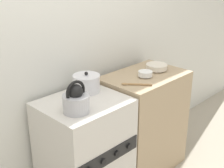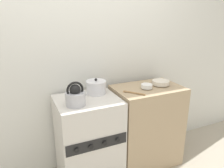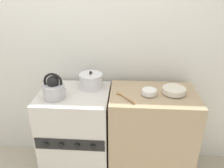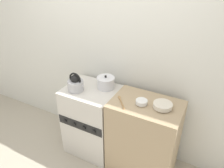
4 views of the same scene
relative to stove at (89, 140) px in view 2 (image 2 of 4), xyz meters
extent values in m
cube|color=silver|center=(0.00, 0.34, 0.79)|extent=(7.00, 0.06, 2.50)
cube|color=beige|center=(0.00, 0.00, 0.00)|extent=(0.62, 0.53, 0.91)
cube|color=black|center=(0.00, -0.27, 0.11)|extent=(0.59, 0.01, 0.11)
cylinder|color=black|center=(-0.20, -0.28, 0.11)|extent=(0.04, 0.02, 0.04)
cylinder|color=black|center=(-0.07, -0.28, 0.11)|extent=(0.04, 0.02, 0.04)
cylinder|color=black|center=(0.07, -0.28, 0.11)|extent=(0.04, 0.02, 0.04)
cylinder|color=black|center=(0.20, -0.28, 0.11)|extent=(0.04, 0.02, 0.04)
cube|color=tan|center=(0.69, -0.01, 0.01)|extent=(0.74, 0.50, 0.94)
cylinder|color=#B2B2B7|center=(-0.14, -0.09, 0.52)|extent=(0.18, 0.18, 0.12)
sphere|color=black|center=(-0.14, -0.09, 0.60)|extent=(0.10, 0.10, 0.10)
torus|color=black|center=(-0.14, -0.09, 0.60)|extent=(0.16, 0.02, 0.16)
cone|color=#B2B2B7|center=(-0.05, -0.09, 0.54)|extent=(0.09, 0.04, 0.07)
cylinder|color=silver|center=(0.14, 0.12, 0.52)|extent=(0.20, 0.20, 0.12)
cylinder|color=silver|center=(0.14, 0.12, 0.58)|extent=(0.21, 0.21, 0.01)
sphere|color=black|center=(0.14, 0.12, 0.61)|extent=(0.03, 0.03, 0.03)
cylinder|color=beige|center=(0.86, -0.01, 0.49)|extent=(0.09, 0.09, 0.01)
cylinder|color=beige|center=(0.86, -0.01, 0.52)|extent=(0.19, 0.19, 0.05)
cylinder|color=white|center=(0.65, -0.05, 0.49)|extent=(0.05, 0.05, 0.01)
cylinder|color=white|center=(0.65, -0.05, 0.52)|extent=(0.12, 0.12, 0.04)
cylinder|color=#A37A4C|center=(0.47, -0.14, 0.49)|extent=(0.13, 0.16, 0.02)
ellipsoid|color=#A37A4C|center=(0.40, -0.05, 0.49)|extent=(0.06, 0.06, 0.02)
camera|label=1|loc=(-1.31, -1.59, 1.41)|focal=50.00mm
camera|label=2|loc=(-0.59, -1.90, 1.25)|focal=35.00mm
camera|label=3|loc=(0.45, -1.67, 1.34)|focal=35.00mm
camera|label=4|loc=(1.24, -1.81, 1.77)|focal=35.00mm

